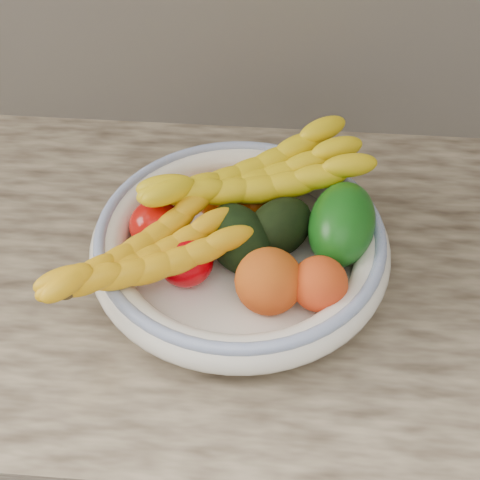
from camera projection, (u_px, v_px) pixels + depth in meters
name	position (u px, v px, depth m)	size (l,w,h in m)	color
kitchen_counter	(241.00, 421.00, 1.32)	(2.44, 0.66, 1.40)	brown
fruit_bowl	(240.00, 246.00, 0.95)	(0.39, 0.39, 0.08)	white
clementine_back_left	(214.00, 197.00, 1.01)	(0.06, 0.06, 0.05)	#FF6705
clementine_back_right	(262.00, 184.00, 1.03)	(0.05, 0.05, 0.05)	#E45904
clementine_back_mid	(236.00, 206.00, 1.00)	(0.06, 0.06, 0.05)	#FA6005
clementine_extra	(253.00, 205.00, 1.00)	(0.05, 0.05, 0.04)	#F26005
tomato_left	(157.00, 225.00, 0.96)	(0.07, 0.07, 0.07)	#B60D07
tomato_near_left	(186.00, 261.00, 0.92)	(0.07, 0.07, 0.06)	#BA0008
avocado_center	(239.00, 239.00, 0.94)	(0.08, 0.11, 0.08)	black
avocado_right	(279.00, 228.00, 0.96)	(0.07, 0.10, 0.07)	black
green_mango	(342.00, 224.00, 0.94)	(0.08, 0.13, 0.09)	#0E4F0F
peach_front	(269.00, 281.00, 0.89)	(0.08, 0.08, 0.08)	orange
peach_right	(319.00, 284.00, 0.88)	(0.07, 0.07, 0.07)	orange
banana_bunch_back	(253.00, 184.00, 0.98)	(0.33, 0.12, 0.09)	yellow
banana_bunch_front	(143.00, 262.00, 0.89)	(0.29, 0.11, 0.08)	yellow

